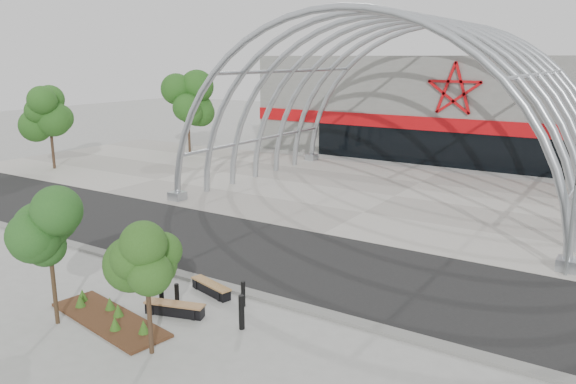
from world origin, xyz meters
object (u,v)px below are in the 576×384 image
Objects in this scene: bench_0 at (175,309)px; bench_1 at (211,288)px; street_tree_0 at (48,233)px; signal_pole at (573,213)px; bollard_2 at (177,297)px; street_tree_1 at (146,258)px.

bench_1 is (-0.11, 1.88, -0.01)m from bench_0.
bench_0 is at bearing 41.90° from street_tree_0.
signal_pole reaches higher than street_tree_0.
bollard_2 is at bearing -135.60° from signal_pole.
street_tree_1 is 2.02× the size of bench_1.
signal_pole is 2.46× the size of bench_1.
signal_pole is at bearing 54.27° from street_tree_1.
street_tree_0 is 1.05× the size of street_tree_1.
signal_pole reaches higher than bollard_2.
bollard_2 reaches higher than bench_0.
bench_0 is at bearing -86.69° from bench_1.
street_tree_0 is 4.51× the size of bollard_2.
street_tree_1 reaches higher than bench_1.
street_tree_1 reaches higher than bench_0.
bench_1 is 2.11× the size of bollard_2.
signal_pole is at bearing 45.79° from bench_0.
street_tree_1 is (-8.80, -12.23, 0.31)m from signal_pole.
signal_pole is 1.16× the size of street_tree_0.
bench_1 is at bearing 87.43° from bollard_2.
signal_pole is 13.19m from bench_1.
bench_1 is (-10.01, -8.30, -2.24)m from signal_pole.
street_tree_1 is 4.28× the size of bollard_2.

